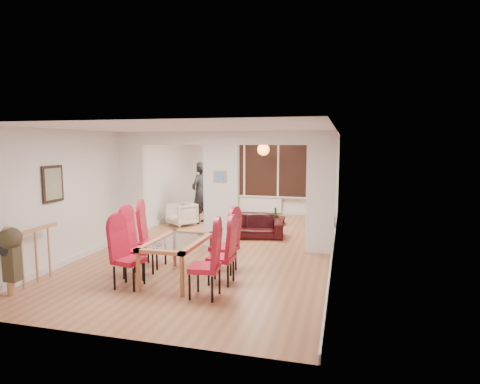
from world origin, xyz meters
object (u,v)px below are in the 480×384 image
at_px(dining_chair_rc, 224,244).
at_px(dining_chair_lb, 138,246).
at_px(dining_chair_ra, 205,262).
at_px(dining_chair_rb, 221,253).
at_px(armchair, 182,214).
at_px(coffee_table, 269,220).
at_px(person, 200,193).
at_px(bowl, 276,216).
at_px(television, 318,217).
at_px(sofa, 245,226).
at_px(dining_table, 178,260).
at_px(dining_chair_lc, 152,238).
at_px(dining_chair_la, 129,255).
at_px(bottle, 275,212).

bearing_deg(dining_chair_rc, dining_chair_lb, -141.32).
distance_m(dining_chair_ra, dining_chair_rb, 0.65).
height_order(armchair, coffee_table, armchair).
xyz_separation_m(dining_chair_rc, armchair, (-2.40, 3.72, -0.21)).
distance_m(person, bowl, 2.31).
distance_m(dining_chair_rb, television, 5.07).
distance_m(dining_chair_rb, armchair, 4.99).
bearing_deg(armchair, person, 82.26).
distance_m(dining_chair_lb, sofa, 3.62).
relative_size(dining_table, dining_chair_rc, 1.41).
bearing_deg(coffee_table, dining_chair_lc, -107.09).
distance_m(dining_chair_rb, sofa, 3.43).
relative_size(sofa, bowl, 8.88).
bearing_deg(person, dining_chair_la, 21.29).
bearing_deg(dining_chair_la, person, 110.93).
bearing_deg(dining_chair_rc, bowl, 101.67).
distance_m(dining_chair_ra, dining_chair_rc, 1.23).
height_order(dining_chair_lb, coffee_table, dining_chair_lb).
height_order(dining_chair_rc, sofa, dining_chair_rc).
relative_size(dining_chair_lc, television, 1.03).
xyz_separation_m(person, television, (3.40, 0.16, -0.59)).
xyz_separation_m(bottle, bowl, (0.02, -0.07, -0.11)).
xyz_separation_m(dining_chair_la, coffee_table, (1.25, 5.65, -0.42)).
bearing_deg(dining_chair_rb, dining_chair_ra, -93.35).
bearing_deg(sofa, dining_chair_ra, -94.40).
height_order(person, coffee_table, person).
bearing_deg(dining_chair_ra, armchair, 109.19).
bearing_deg(dining_table, bottle, 81.09).
distance_m(armchair, bowl, 2.70).
bearing_deg(dining_chair_lc, dining_chair_rb, -33.74).
distance_m(person, coffee_table, 2.17).
relative_size(dining_chair_lc, person, 0.62).
bearing_deg(bowl, armchair, -162.82).
distance_m(dining_chair_lc, bowl, 4.83).
relative_size(dining_chair_la, sofa, 0.55).
bearing_deg(television, person, 67.79).
height_order(dining_chair_lc, dining_chair_rc, dining_chair_lc).
bearing_deg(sofa, person, 131.59).
bearing_deg(bottle, person, -168.92).
distance_m(dining_chair_rc, bowl, 4.53).
bearing_deg(dining_chair_la, dining_chair_rc, 54.72).
bearing_deg(dining_chair_rc, armchair, 136.84).
bearing_deg(dining_chair_lb, sofa, 76.36).
distance_m(dining_chair_la, sofa, 4.06).
xyz_separation_m(dining_chair_rc, television, (1.40, 4.32, -0.22)).
distance_m(dining_chair_rb, person, 5.21).
bearing_deg(person, dining_chair_ra, 34.41).
xyz_separation_m(dining_chair_lc, bowl, (1.60, 4.55, -0.32)).
height_order(armchair, bowl, armchair).
distance_m(dining_chair_lb, coffee_table, 5.35).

